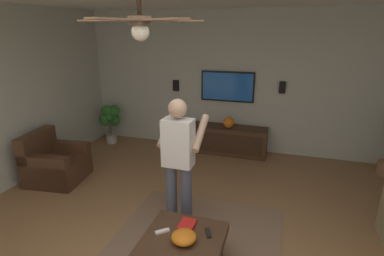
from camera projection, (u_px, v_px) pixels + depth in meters
name	position (u px, v px, depth m)	size (l,w,h in m)	color
wall_back_tv	(238.00, 83.00, 6.01)	(0.10, 6.43, 2.76)	#B2B7AD
armchair	(55.00, 164.00, 4.98)	(0.89, 0.90, 0.82)	#472D1E
coffee_table	(179.00, 254.00, 2.98)	(1.00, 0.80, 0.40)	#422B1C
media_console	(223.00, 140.00, 6.10)	(0.45, 1.70, 0.55)	#422B1C
tv	(227.00, 87.00, 6.00)	(0.05, 1.06, 0.59)	black
person_standing	(179.00, 156.00, 3.66)	(0.54, 0.55, 1.64)	#4C5166
potted_plant_short	(110.00, 118.00, 6.55)	(0.43, 0.43, 0.86)	#B7B2A8
bowl	(184.00, 237.00, 2.96)	(0.25, 0.25, 0.11)	orange
remote_white	(162.00, 231.00, 3.12)	(0.15, 0.04, 0.02)	white
remote_black	(209.00, 233.00, 3.10)	(0.15, 0.04, 0.02)	black
book	(187.00, 225.00, 3.21)	(0.22, 0.16, 0.04)	red
vase_round	(229.00, 122.00, 5.92)	(0.22, 0.22, 0.22)	orange
wall_speaker_left	(282.00, 87.00, 5.71)	(0.06, 0.12, 0.22)	black
wall_speaker_right	(176.00, 85.00, 6.33)	(0.06, 0.12, 0.22)	black
ceiling_fan	(140.00, 23.00, 2.68)	(1.17, 1.15, 0.46)	#4C3828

